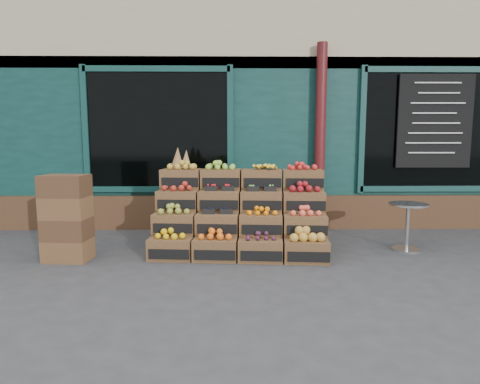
{
  "coord_description": "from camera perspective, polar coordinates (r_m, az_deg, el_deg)",
  "views": [
    {
      "loc": [
        -0.28,
        -4.89,
        1.57
      ],
      "look_at": [
        -0.2,
        0.7,
        0.85
      ],
      "focal_mm": 30.0,
      "sensor_mm": 36.0,
      "label": 1
    }
  ],
  "objects": [
    {
      "name": "spare_crates",
      "position": [
        5.7,
        -23.43,
        -3.43
      ],
      "size": [
        0.59,
        0.43,
        1.13
      ],
      "rotation": [
        0.0,
        0.0,
        -0.08
      ],
      "color": "brown",
      "rests_on": "ground"
    },
    {
      "name": "ground",
      "position": [
        5.14,
        2.38,
        -10.44
      ],
      "size": [
        60.0,
        60.0,
        0.0
      ],
      "primitive_type": "plane",
      "color": "#373739",
      "rests_on": "ground"
    },
    {
      "name": "shop_facade",
      "position": [
        10.04,
        0.82,
        12.04
      ],
      "size": [
        12.0,
        6.24,
        4.8
      ],
      "color": "#103834",
      "rests_on": "ground"
    },
    {
      "name": "bistro_table",
      "position": [
        6.21,
        22.74,
        -3.86
      ],
      "size": [
        0.54,
        0.54,
        0.68
      ],
      "rotation": [
        0.0,
        0.0,
        -0.11
      ],
      "color": "#ADB0B4",
      "rests_on": "ground"
    },
    {
      "name": "shopkeeper",
      "position": [
        7.76,
        -13.91,
        2.81
      ],
      "size": [
        0.79,
        0.58,
        1.98
      ],
      "primitive_type": "imported",
      "rotation": [
        0.0,
        0.0,
        3.3
      ],
      "color": "#195820",
      "rests_on": "ground"
    },
    {
      "name": "crate_display",
      "position": [
        5.74,
        -0.01,
        -3.83
      ],
      "size": [
        2.45,
        1.33,
        1.48
      ],
      "rotation": [
        0.0,
        0.0,
        -0.08
      ],
      "color": "brown",
      "rests_on": "ground"
    }
  ]
}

